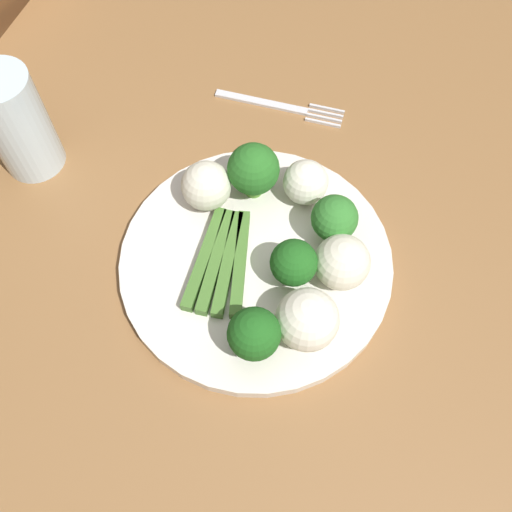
# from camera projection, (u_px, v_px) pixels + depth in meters

# --- Properties ---
(ground_plane) EXTENTS (6.00, 6.00, 0.02)m
(ground_plane) POSITION_uv_depth(u_px,v_px,m) (285.00, 409.00, 1.30)
(ground_plane) COLOR #B7A88E
(dining_table) EXTENTS (1.39, 0.99, 0.75)m
(dining_table) POSITION_uv_depth(u_px,v_px,m) (309.00, 281.00, 0.72)
(dining_table) COLOR olive
(dining_table) RESTS_ON ground_plane
(chair) EXTENTS (0.48, 0.48, 0.87)m
(chair) POSITION_uv_depth(u_px,v_px,m) (4.00, 113.00, 1.05)
(chair) COLOR brown
(chair) RESTS_ON ground_plane
(plate) EXTENTS (0.29, 0.29, 0.01)m
(plate) POSITION_uv_depth(u_px,v_px,m) (256.00, 262.00, 0.61)
(plate) COLOR silver
(plate) RESTS_ON dining_table
(asparagus_bundle) EXTENTS (0.13, 0.07, 0.01)m
(asparagus_bundle) POSITION_uv_depth(u_px,v_px,m) (222.00, 261.00, 0.60)
(asparagus_bundle) COLOR #47752D
(asparagus_bundle) RESTS_ON plate
(broccoli_right) EXTENTS (0.06, 0.06, 0.07)m
(broccoli_right) POSITION_uv_depth(u_px,v_px,m) (253.00, 170.00, 0.61)
(broccoli_right) COLOR #568E33
(broccoli_right) RESTS_ON plate
(broccoli_back_right) EXTENTS (0.05, 0.05, 0.06)m
(broccoli_back_right) POSITION_uv_depth(u_px,v_px,m) (334.00, 219.00, 0.59)
(broccoli_back_right) COLOR #609E3D
(broccoli_back_right) RESTS_ON plate
(broccoli_outer_edge) EXTENTS (0.05, 0.05, 0.06)m
(broccoli_outer_edge) POSITION_uv_depth(u_px,v_px,m) (294.00, 263.00, 0.56)
(broccoli_outer_edge) COLOR #4C7F2B
(broccoli_outer_edge) RESTS_ON plate
(broccoli_back) EXTENTS (0.05, 0.05, 0.06)m
(broccoli_back) POSITION_uv_depth(u_px,v_px,m) (254.00, 334.00, 0.53)
(broccoli_back) COLOR #4C7F2B
(broccoli_back) RESTS_ON plate
(cauliflower_edge) EXTENTS (0.06, 0.06, 0.06)m
(cauliflower_edge) POSITION_uv_depth(u_px,v_px,m) (307.00, 320.00, 0.54)
(cauliflower_edge) COLOR white
(cauliflower_edge) RESTS_ON plate
(cauliflower_near_center) EXTENTS (0.05, 0.05, 0.05)m
(cauliflower_near_center) POSITION_uv_depth(u_px,v_px,m) (306.00, 182.00, 0.62)
(cauliflower_near_center) COLOR white
(cauliflower_near_center) RESTS_ON plate
(cauliflower_front_left) EXTENTS (0.06, 0.06, 0.06)m
(cauliflower_front_left) POSITION_uv_depth(u_px,v_px,m) (342.00, 262.00, 0.57)
(cauliflower_front_left) COLOR silver
(cauliflower_front_left) RESTS_ON plate
(cauliflower_front) EXTENTS (0.05, 0.05, 0.05)m
(cauliflower_front) POSITION_uv_depth(u_px,v_px,m) (206.00, 186.00, 0.62)
(cauliflower_front) COLOR silver
(cauliflower_front) RESTS_ON plate
(fork) EXTENTS (0.03, 0.17, 0.00)m
(fork) POSITION_uv_depth(u_px,v_px,m) (281.00, 106.00, 0.72)
(fork) COLOR silver
(fork) RESTS_ON dining_table
(water_glass) EXTENTS (0.07, 0.07, 0.13)m
(water_glass) POSITION_uv_depth(u_px,v_px,m) (17.00, 123.00, 0.63)
(water_glass) COLOR silver
(water_glass) RESTS_ON dining_table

